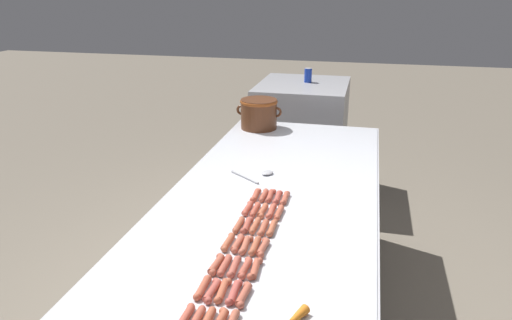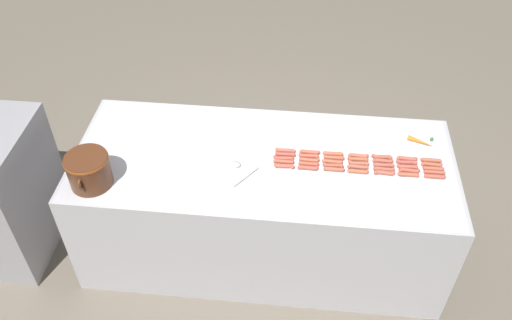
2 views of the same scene
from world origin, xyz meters
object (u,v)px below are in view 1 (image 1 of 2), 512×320
Objects in this scene: hot_dog_10 at (238,243)px; hot_dog_22 at (234,292)px; hot_dog_17 at (246,245)px; hot_dog_27 at (278,197)px; hot_dog_20 at (271,196)px; soda_can at (308,75)px; hot_dog_15 at (223,291)px; hot_dog_19 at (264,211)px; hot_dog_7 at (196,320)px; hot_dog_16 at (235,267)px; hot_dog_31 at (263,247)px; hot_dog_4 at (239,225)px; hot_dog_2 at (216,264)px; hot_dog_18 at (255,226)px; serving_spoon at (260,174)px; hot_dog_23 at (245,268)px; hot_dog_13 at (264,195)px; hot_dog_34 at (285,198)px; hot_dog_12 at (255,210)px; hot_dog_29 at (244,295)px; hot_dog_33 at (279,212)px; hot_dog_3 at (228,242)px; hot_dog_11 at (247,225)px; hot_dog_26 at (271,211)px; hot_dog_8 at (212,291)px; back_cabinet at (301,139)px; hot_dog_24 at (255,246)px; hot_dog_30 at (255,269)px; bean_pot at (259,112)px; hot_dog_6 at (256,195)px; hot_dog_1 at (203,287)px; hot_dog_25 at (263,228)px; hot_dog_9 at (225,265)px.

hot_dog_10 is 0.32m from hot_dog_22.
hot_dog_17 and hot_dog_27 have the same top height.
soda_can is at bearing 93.07° from hot_dog_20.
hot_dog_19 is (0.00, 0.61, 0.00)m from hot_dog_15.
hot_dog_16 is at bearing 83.66° from hot_dog_7.
hot_dog_4 is at bearing 132.26° from hot_dog_31.
hot_dog_18 is (0.07, 0.32, 0.00)m from hot_dog_2.
hot_dog_31 is 0.76m from serving_spoon.
hot_dog_23 is at bearing -101.81° from hot_dog_31.
hot_dog_13 and hot_dog_34 have the same top height.
hot_dog_4 is 1.00× the size of hot_dog_12.
hot_dog_29 is (0.04, -0.77, 0.00)m from hot_dog_27.
hot_dog_7 and hot_dog_12 have the same top height.
hot_dog_33 is (-0.00, 0.61, 0.00)m from hot_dog_29.
hot_dog_12 is 1.00× the size of hot_dog_33.
hot_dog_2 is at bearing -87.17° from serving_spoon.
hot_dog_3 is at bearing -86.86° from serving_spoon.
hot_dog_20 is (0.07, 0.32, 0.00)m from hot_dog_4.
hot_dog_7 and hot_dog_11 have the same top height.
hot_dog_10 and hot_dog_26 have the same top height.
hot_dog_8 is at bearing -102.35° from hot_dog_16.
hot_dog_34 is at bearing 54.50° from hot_dog_12.
back_cabinet is 2.59m from hot_dog_10.
hot_dog_26 is at bearing -89.85° from hot_dog_27.
hot_dog_22 is at bearing -89.57° from hot_dog_24.
hot_dog_7 reaches higher than serving_spoon.
hot_dog_8 is 1.05m from serving_spoon.
hot_dog_30 is at bearing -76.34° from hot_dog_18.
soda_can is (-0.11, 2.79, 0.20)m from hot_dog_16.
hot_dog_13 is 1.00× the size of hot_dog_34.
hot_dog_18 is 0.31m from hot_dog_20.
hot_dog_3 and hot_dog_10 have the same top height.
hot_dog_12 is (0.04, 0.31, 0.00)m from hot_dog_3.
hot_dog_33 is (0.04, -0.01, 0.00)m from hot_dog_26.
hot_dog_12 is (-0.00, 0.31, 0.00)m from hot_dog_10.
hot_dog_4 is 0.32m from hot_dog_13.
bean_pot is at bearing 104.26° from hot_dog_13.
hot_dog_6 is at bearing -173.30° from hot_dog_20.
hot_dog_16 is (0.07, -0.62, 0.00)m from hot_dog_6.
hot_dog_11 is 1.00× the size of hot_dog_19.
hot_dog_1 is 0.76m from hot_dog_6.
hot_dog_34 is (0.07, -0.01, 0.00)m from hot_dog_20.
hot_dog_11 and hot_dog_17 have the same top height.
back_cabinet is 7.71× the size of hot_dog_23.
hot_dog_13 is at bearing 102.32° from hot_dog_19.
hot_dog_1 is 1.00× the size of hot_dog_6.
hot_dog_3 is 1.00× the size of hot_dog_31.
hot_dog_30 is at bearing -82.94° from hot_dog_25.
bean_pot is at bearing 97.93° from hot_dog_7.
hot_dog_30 is at bearing 2.56° from hot_dog_9.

